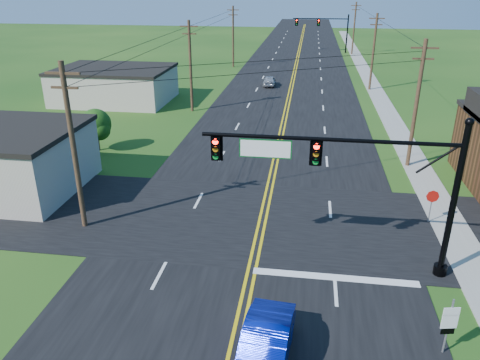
% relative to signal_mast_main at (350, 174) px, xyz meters
% --- Properties ---
extents(road_main, '(16.00, 220.00, 0.04)m').
position_rel_signal_mast_main_xyz_m(road_main, '(-4.34, 42.00, -4.73)').
color(road_main, black).
rests_on(road_main, ground).
extents(road_cross, '(70.00, 10.00, 0.04)m').
position_rel_signal_mast_main_xyz_m(road_cross, '(-4.34, 4.00, -4.73)').
color(road_cross, black).
rests_on(road_cross, ground).
extents(sidewalk, '(2.00, 160.00, 0.08)m').
position_rel_signal_mast_main_xyz_m(sidewalk, '(6.16, 32.00, -4.71)').
color(sidewalk, gray).
rests_on(sidewalk, ground).
extents(signal_mast_main, '(11.30, 0.60, 7.48)m').
position_rel_signal_mast_main_xyz_m(signal_mast_main, '(0.00, 0.00, 0.00)').
color(signal_mast_main, black).
rests_on(signal_mast_main, ground).
extents(signal_mast_far, '(10.98, 0.60, 7.48)m').
position_rel_signal_mast_main_xyz_m(signal_mast_far, '(0.10, 72.00, -0.20)').
color(signal_mast_far, black).
rests_on(signal_mast_far, ground).
extents(cream_bldg_far, '(12.20, 9.20, 3.70)m').
position_rel_signal_mast_main_xyz_m(cream_bldg_far, '(-23.34, 30.00, -2.89)').
color(cream_bldg_far, beige).
rests_on(cream_bldg_far, ground).
extents(utility_pole_left_a, '(1.80, 0.28, 9.00)m').
position_rel_signal_mast_main_xyz_m(utility_pole_left_a, '(-13.84, 2.00, -0.03)').
color(utility_pole_left_a, '#322617').
rests_on(utility_pole_left_a, ground).
extents(utility_pole_left_b, '(1.80, 0.28, 9.00)m').
position_rel_signal_mast_main_xyz_m(utility_pole_left_b, '(-13.84, 27.00, -0.03)').
color(utility_pole_left_b, '#322617').
rests_on(utility_pole_left_b, ground).
extents(utility_pole_left_c, '(1.80, 0.28, 9.00)m').
position_rel_signal_mast_main_xyz_m(utility_pole_left_c, '(-13.84, 54.00, -0.03)').
color(utility_pole_left_c, '#322617').
rests_on(utility_pole_left_c, ground).
extents(utility_pole_right_a, '(1.80, 0.28, 9.00)m').
position_rel_signal_mast_main_xyz_m(utility_pole_right_a, '(5.46, 14.00, -0.03)').
color(utility_pole_right_a, '#322617').
rests_on(utility_pole_right_a, ground).
extents(utility_pole_right_b, '(1.80, 0.28, 9.00)m').
position_rel_signal_mast_main_xyz_m(utility_pole_right_b, '(5.46, 40.00, -0.03)').
color(utility_pole_right_b, '#322617').
rests_on(utility_pole_right_b, ground).
extents(utility_pole_right_c, '(1.80, 0.28, 9.00)m').
position_rel_signal_mast_main_xyz_m(utility_pole_right_c, '(5.46, 70.00, -0.03)').
color(utility_pole_right_c, '#322617').
rests_on(utility_pole_right_c, ground).
extents(tree_left, '(2.40, 2.40, 3.37)m').
position_rel_signal_mast_main_xyz_m(tree_left, '(-18.34, 14.00, -2.59)').
color(tree_left, '#322617').
rests_on(tree_left, ground).
extents(blue_car, '(1.99, 4.78, 1.54)m').
position_rel_signal_mast_main_xyz_m(blue_car, '(-3.02, -6.76, -3.98)').
color(blue_car, '#061595').
rests_on(blue_car, ground).
extents(distant_car, '(1.60, 3.78, 1.27)m').
position_rel_signal_mast_main_xyz_m(distant_car, '(-6.99, 40.51, -4.11)').
color(distant_car, '#B1B1B6').
rests_on(distant_car, ground).
extents(route_sign, '(0.59, 0.15, 2.38)m').
position_rel_signal_mast_main_xyz_m(route_sign, '(3.38, -5.17, -3.36)').
color(route_sign, slate).
rests_on(route_sign, ground).
extents(stop_sign, '(0.71, 0.10, 1.99)m').
position_rel_signal_mast_main_xyz_m(stop_sign, '(5.06, 5.15, -3.31)').
color(stop_sign, slate).
rests_on(stop_sign, ground).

